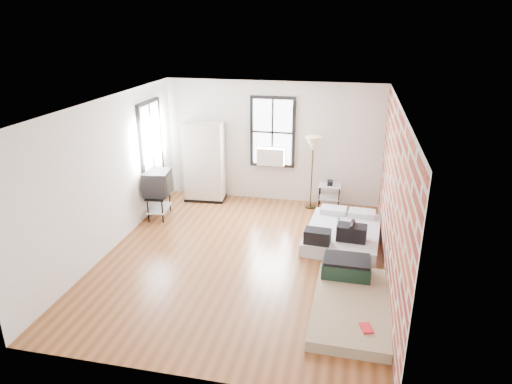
% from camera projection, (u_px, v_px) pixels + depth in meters
% --- Properties ---
extents(ground, '(6.00, 6.00, 0.00)m').
position_uv_depth(ground, '(243.00, 258.00, 8.29)').
color(ground, brown).
rests_on(ground, ground).
extents(room_shell, '(5.02, 6.02, 2.80)m').
position_uv_depth(room_shell, '(259.00, 162.00, 7.96)').
color(room_shell, silver).
rests_on(room_shell, ground).
extents(mattress_main, '(1.51, 1.96, 0.60)m').
position_uv_depth(mattress_main, '(343.00, 233.00, 8.90)').
color(mattress_main, white).
rests_on(mattress_main, ground).
extents(mattress_bare, '(1.14, 2.12, 0.45)m').
position_uv_depth(mattress_bare, '(350.00, 296.00, 6.92)').
color(mattress_bare, tan).
rests_on(mattress_bare, ground).
extents(wardrobe, '(0.97, 0.60, 1.86)m').
position_uv_depth(wardrobe, '(205.00, 162.00, 10.69)').
color(wardrobe, black).
rests_on(wardrobe, ground).
extents(side_table, '(0.50, 0.40, 0.66)m').
position_uv_depth(side_table, '(330.00, 190.00, 10.35)').
color(side_table, black).
rests_on(side_table, ground).
extents(floor_lamp, '(0.36, 0.36, 1.67)m').
position_uv_depth(floor_lamp, '(313.00, 147.00, 10.02)').
color(floor_lamp, black).
rests_on(floor_lamp, ground).
extents(tv_stand, '(0.60, 0.79, 1.05)m').
position_uv_depth(tv_stand, '(158.00, 184.00, 9.77)').
color(tv_stand, black).
rests_on(tv_stand, ground).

